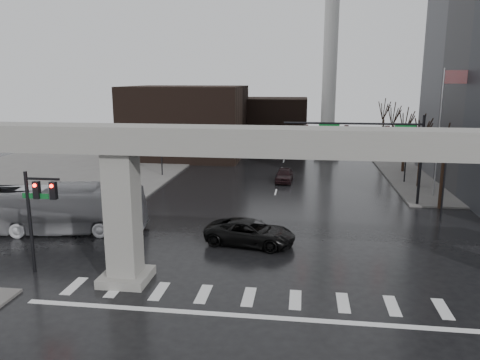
# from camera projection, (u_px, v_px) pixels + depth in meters

# --- Properties ---
(ground) EXTENTS (160.00, 160.00, 0.00)m
(ground) POSITION_uv_depth(u_px,v_px,m) (251.00, 288.00, 25.20)
(ground) COLOR black
(ground) RESTS_ON ground
(sidewalk_nw) EXTENTS (28.00, 36.00, 0.15)m
(sidewalk_nw) POSITION_uv_depth(u_px,v_px,m) (91.00, 161.00, 63.47)
(sidewalk_nw) COLOR #615F5D
(sidewalk_nw) RESTS_ON ground
(elevated_guideway) EXTENTS (48.00, 2.60, 8.70)m
(elevated_guideway) POSITION_uv_depth(u_px,v_px,m) (277.00, 164.00, 23.57)
(elevated_guideway) COLOR gray
(elevated_guideway) RESTS_ON ground
(building_far_left) EXTENTS (16.00, 14.00, 10.00)m
(building_far_left) POSITION_uv_depth(u_px,v_px,m) (187.00, 122.00, 66.64)
(building_far_left) COLOR black
(building_far_left) RESTS_ON ground
(building_far_mid) EXTENTS (10.00, 10.00, 8.00)m
(building_far_mid) POSITION_uv_depth(u_px,v_px,m) (275.00, 123.00, 74.95)
(building_far_mid) COLOR black
(building_far_mid) RESTS_ON ground
(smokestack) EXTENTS (3.60, 3.60, 30.00)m
(smokestack) POSITION_uv_depth(u_px,v_px,m) (330.00, 62.00, 66.09)
(smokestack) COLOR silver
(smokestack) RESTS_ON ground
(signal_mast_arm) EXTENTS (12.12, 0.43, 8.00)m
(signal_mast_arm) POSITION_uv_depth(u_px,v_px,m) (377.00, 139.00, 40.97)
(signal_mast_arm) COLOR black
(signal_mast_arm) RESTS_ON ground
(signal_left_pole) EXTENTS (2.30, 0.30, 6.00)m
(signal_left_pole) POSITION_uv_depth(u_px,v_px,m) (37.00, 205.00, 26.43)
(signal_left_pole) COLOR black
(signal_left_pole) RESTS_ON ground
(flagpole_assembly) EXTENTS (2.06, 0.12, 12.00)m
(flagpole_assembly) POSITION_uv_depth(u_px,v_px,m) (444.00, 118.00, 42.87)
(flagpole_assembly) COLOR silver
(flagpole_assembly) RESTS_ON ground
(lamp_right_0) EXTENTS (1.22, 0.32, 5.11)m
(lamp_right_0) POSITION_uv_depth(u_px,v_px,m) (444.00, 179.00, 36.23)
(lamp_right_0) COLOR black
(lamp_right_0) RESTS_ON ground
(lamp_right_1) EXTENTS (1.22, 0.32, 5.11)m
(lamp_right_1) POSITION_uv_depth(u_px,v_px,m) (406.00, 151.00, 49.78)
(lamp_right_1) COLOR black
(lamp_right_1) RESTS_ON ground
(lamp_right_2) EXTENTS (1.22, 0.32, 5.11)m
(lamp_right_2) POSITION_uv_depth(u_px,v_px,m) (385.00, 136.00, 63.34)
(lamp_right_2) COLOR black
(lamp_right_2) RESTS_ON ground
(lamp_left_0) EXTENTS (1.22, 0.32, 5.11)m
(lamp_left_0) POSITION_uv_depth(u_px,v_px,m) (112.00, 170.00, 39.80)
(lamp_left_0) COLOR black
(lamp_left_0) RESTS_ON ground
(lamp_left_1) EXTENTS (1.22, 0.32, 5.11)m
(lamp_left_1) POSITION_uv_depth(u_px,v_px,m) (161.00, 146.00, 53.35)
(lamp_left_1) COLOR black
(lamp_left_1) RESTS_ON ground
(lamp_left_2) EXTENTS (1.22, 0.32, 5.11)m
(lamp_left_2) POSITION_uv_depth(u_px,v_px,m) (190.00, 132.00, 66.90)
(lamp_left_2) COLOR black
(lamp_left_2) RESTS_ON ground
(tree_right_0) EXTENTS (1.09, 1.58, 7.50)m
(tree_right_0) POSITION_uv_depth(u_px,v_px,m) (443.00, 177.00, 40.13)
(tree_right_0) COLOR black
(tree_right_0) RESTS_ON ground
(tree_right_1) EXTENTS (1.09, 1.61, 7.67)m
(tree_right_1) POSITION_uv_depth(u_px,v_px,m) (420.00, 160.00, 47.86)
(tree_right_1) COLOR black
(tree_right_1) RESTS_ON ground
(tree_right_2) EXTENTS (1.10, 1.63, 7.85)m
(tree_right_2) POSITION_uv_depth(u_px,v_px,m) (404.00, 148.00, 55.59)
(tree_right_2) COLOR black
(tree_right_2) RESTS_ON ground
(tree_right_3) EXTENTS (1.11, 1.66, 8.02)m
(tree_right_3) POSITION_uv_depth(u_px,v_px,m) (392.00, 139.00, 63.32)
(tree_right_3) COLOR black
(tree_right_3) RESTS_ON ground
(tree_right_4) EXTENTS (1.12, 1.69, 8.19)m
(tree_right_4) POSITION_uv_depth(u_px,v_px,m) (383.00, 132.00, 71.05)
(tree_right_4) COLOR black
(tree_right_4) RESTS_ON ground
(pickup_truck) EXTENTS (6.51, 3.85, 1.70)m
(pickup_truck) POSITION_uv_depth(u_px,v_px,m) (250.00, 233.00, 31.70)
(pickup_truck) COLOR black
(pickup_truck) RESTS_ON ground
(city_bus) EXTENTS (13.02, 4.96, 3.54)m
(city_bus) POSITION_uv_depth(u_px,v_px,m) (57.00, 209.00, 34.05)
(city_bus) COLOR #A9A9AE
(city_bus) RESTS_ON ground
(far_car) EXTENTS (1.95, 4.48, 1.50)m
(far_car) POSITION_uv_depth(u_px,v_px,m) (284.00, 175.00, 50.99)
(far_car) COLOR black
(far_car) RESTS_ON ground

